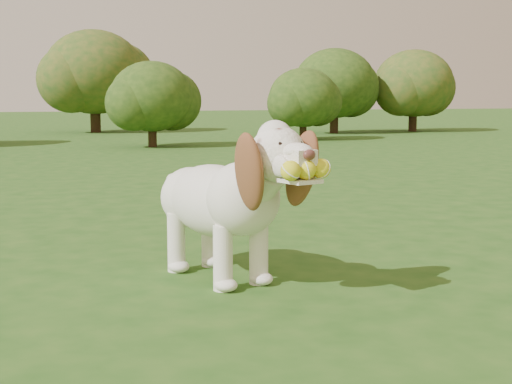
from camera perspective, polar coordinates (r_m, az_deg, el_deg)
name	(u,v)px	position (r m, az deg, el deg)	size (l,w,h in m)	color
ground	(290,248)	(3.95, 2.77, -4.53)	(80.00, 80.00, 0.00)	#1F4B15
dog	(227,196)	(3.18, -2.37, -0.28)	(0.55, 1.13, 0.74)	white
shrub_f	(335,83)	(16.70, 6.31, 8.63)	(1.88, 1.88, 1.95)	#382314
shrub_d	(303,98)	(13.98, 3.81, 7.54)	(1.35, 1.35, 1.40)	#382314
shrub_h	(414,83)	(17.91, 12.51, 8.48)	(1.91, 1.91, 1.98)	#382314
shrub_c	(152,97)	(12.09, -8.35, 7.57)	(1.38, 1.38, 1.43)	#382314
shrub_i	(94,72)	(17.45, -12.83, 9.33)	(2.33, 2.33, 2.41)	#382314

